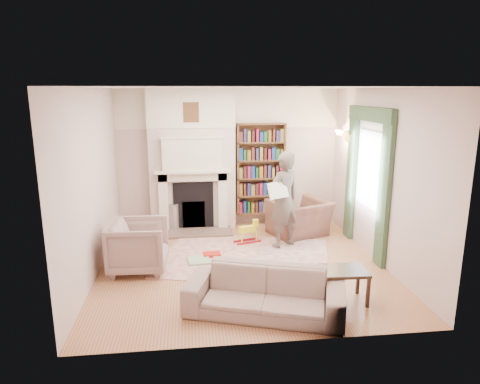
{
  "coord_description": "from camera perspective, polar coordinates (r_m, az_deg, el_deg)",
  "views": [
    {
      "loc": [
        -0.79,
        -6.46,
        2.76
      ],
      "look_at": [
        0.0,
        0.25,
        1.15
      ],
      "focal_mm": 32.0,
      "sensor_mm": 36.0,
      "label": 1
    }
  ],
  "objects": [
    {
      "name": "bookcase",
      "position": [
        8.85,
        2.77,
        3.07
      ],
      "size": [
        1.0,
        0.24,
        1.85
      ],
      "primitive_type": "cube",
      "color": "brown",
      "rests_on": "floor"
    },
    {
      "name": "game_box_lid",
      "position": [
        7.37,
        -3.77,
        -8.3
      ],
      "size": [
        0.3,
        0.21,
        0.05
      ],
      "primitive_type": "cube",
      "rotation": [
        0.0,
        0.0,
        0.05
      ],
      "color": "red",
      "rests_on": "rug"
    },
    {
      "name": "newspaper",
      "position": [
        7.33,
        5.09,
        0.25
      ],
      "size": [
        0.42,
        0.31,
        0.28
      ],
      "primitive_type": "cube",
      "rotation": [
        -0.35,
        0.0,
        0.52
      ],
      "color": "white",
      "rests_on": "man_reading"
    },
    {
      "name": "board_game",
      "position": [
        7.17,
        -5.5,
        -9.07
      ],
      "size": [
        0.39,
        0.39,
        0.03
      ],
      "primitive_type": "cube",
      "rotation": [
        0.0,
        0.0,
        0.1
      ],
      "color": "#E9ED53",
      "rests_on": "rug"
    },
    {
      "name": "armchair_reading",
      "position": [
        8.41,
        7.88,
        -3.42
      ],
      "size": [
        1.31,
        1.24,
        0.69
      ],
      "primitive_type": "imported",
      "rotation": [
        0.0,
        0.0,
        3.5
      ],
      "color": "brown",
      "rests_on": "floor"
    },
    {
      "name": "curtain_right",
      "position": [
        8.28,
        14.59,
        2.11
      ],
      "size": [
        0.07,
        0.32,
        2.4
      ],
      "primitive_type": "cube",
      "color": "#2E482E",
      "rests_on": "floor"
    },
    {
      "name": "wall_right",
      "position": [
        7.27,
        18.15,
        1.95
      ],
      "size": [
        0.0,
        4.5,
        4.5
      ],
      "primitive_type": "plane",
      "rotation": [
        1.57,
        0.0,
        -1.57
      ],
      "color": "beige",
      "rests_on": "floor"
    },
    {
      "name": "window",
      "position": [
        7.61,
        16.83,
        2.92
      ],
      "size": [
        0.02,
        0.9,
        1.3
      ],
      "primitive_type": "cube",
      "color": "silver",
      "rests_on": "wall_right"
    },
    {
      "name": "comic_annuals",
      "position": [
        6.85,
        1.94,
        -10.19
      ],
      "size": [
        0.29,
        0.55,
        0.02
      ],
      "color": "red",
      "rests_on": "rug"
    },
    {
      "name": "rug",
      "position": [
        7.33,
        0.73,
        -8.66
      ],
      "size": [
        3.22,
        2.77,
        0.01
      ],
      "primitive_type": "cube",
      "rotation": [
        0.0,
        0.0,
        -0.27
      ],
      "color": "beige",
      "rests_on": "floor"
    },
    {
      "name": "wall_front",
      "position": [
        4.5,
        3.75,
        -4.26
      ],
      "size": [
        4.5,
        0.0,
        4.5
      ],
      "primitive_type": "plane",
      "rotation": [
        -1.57,
        0.0,
        0.0
      ],
      "color": "beige",
      "rests_on": "floor"
    },
    {
      "name": "rocking_horse",
      "position": [
        7.92,
        1.0,
        -5.33
      ],
      "size": [
        0.53,
        0.34,
        0.43
      ],
      "primitive_type": null,
      "rotation": [
        0.0,
        0.0,
        0.32
      ],
      "color": "#FFF32A",
      "rests_on": "rug"
    },
    {
      "name": "sofa",
      "position": [
        5.53,
        3.31,
        -13.19
      ],
      "size": [
        2.12,
        1.36,
        0.58
      ],
      "primitive_type": "imported",
      "rotation": [
        0.0,
        0.0,
        -0.32
      ],
      "color": "#AA9E8C",
      "rests_on": "floor"
    },
    {
      "name": "wall_sconce",
      "position": [
        8.49,
        12.82,
        7.26
      ],
      "size": [
        0.2,
        0.24,
        0.24
      ],
      "primitive_type": null,
      "color": "gold",
      "rests_on": "wall_right"
    },
    {
      "name": "paraffin_heater",
      "position": [
        8.73,
        -8.86,
        -3.29
      ],
      "size": [
        0.25,
        0.25,
        0.55
      ],
      "primitive_type": "cylinder",
      "rotation": [
        0.0,
        0.0,
        -0.03
      ],
      "color": "#A6A7AE",
      "rests_on": "floor"
    },
    {
      "name": "man_reading",
      "position": [
        7.61,
        5.85,
        -1.07
      ],
      "size": [
        0.76,
        0.67,
        1.74
      ],
      "primitive_type": "imported",
      "rotation": [
        0.0,
        0.0,
        3.66
      ],
      "color": "#584E46",
      "rests_on": "floor"
    },
    {
      "name": "floor",
      "position": [
        7.07,
        0.24,
        -9.57
      ],
      "size": [
        4.5,
        4.5,
        0.0
      ],
      "primitive_type": "plane",
      "color": "#965D3C",
      "rests_on": "ground"
    },
    {
      "name": "curtain_left",
      "position": [
        7.03,
        18.67,
        -0.15
      ],
      "size": [
        0.07,
        0.32,
        2.4
      ],
      "primitive_type": "cube",
      "color": "#2E482E",
      "rests_on": "floor"
    },
    {
      "name": "ceiling",
      "position": [
        6.51,
        0.27,
        13.75
      ],
      "size": [
        4.5,
        4.5,
        0.0
      ],
      "primitive_type": "plane",
      "rotation": [
        3.14,
        0.0,
        0.0
      ],
      "color": "white",
      "rests_on": "wall_back"
    },
    {
      "name": "armchair_left",
      "position": [
        6.9,
        -13.36,
        -7.0
      ],
      "size": [
        0.92,
        0.89,
        0.8
      ],
      "primitive_type": "imported",
      "rotation": [
        0.0,
        0.0,
        1.52
      ],
      "color": "#9D9481",
      "rests_on": "floor"
    },
    {
      "name": "coffee_table",
      "position": [
        5.99,
        13.13,
        -12.03
      ],
      "size": [
        0.72,
        0.48,
        0.45
      ],
      "primitive_type": null,
      "rotation": [
        0.0,
        0.0,
        -0.05
      ],
      "color": "black",
      "rests_on": "floor"
    },
    {
      "name": "fireplace",
      "position": [
        8.62,
        -6.38,
        4.16
      ],
      "size": [
        1.7,
        0.58,
        2.8
      ],
      "color": "beige",
      "rests_on": "floor"
    },
    {
      "name": "wall_left",
      "position": [
        6.76,
        -19.04,
        1.05
      ],
      "size": [
        0.0,
        4.5,
        4.5
      ],
      "primitive_type": "plane",
      "rotation": [
        1.57,
        0.0,
        1.57
      ],
      "color": "beige",
      "rests_on": "floor"
    },
    {
      "name": "pelmet",
      "position": [
        7.49,
        17.0,
        9.92
      ],
      "size": [
        0.09,
        1.7,
        0.24
      ],
      "primitive_type": "cube",
      "color": "#2E482E",
      "rests_on": "wall_right"
    },
    {
      "name": "wall_back",
      "position": [
        8.85,
        -1.52,
        4.57
      ],
      "size": [
        4.5,
        0.0,
        4.5
      ],
      "primitive_type": "plane",
      "rotation": [
        1.57,
        0.0,
        0.0
      ],
      "color": "beige",
      "rests_on": "floor"
    }
  ]
}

